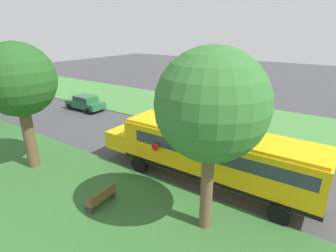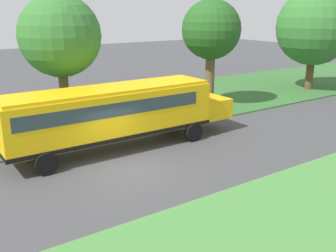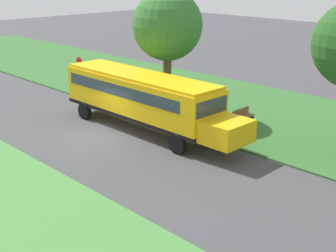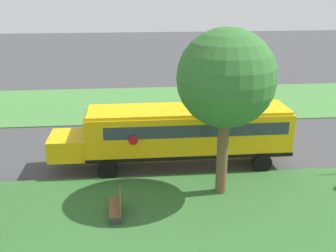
% 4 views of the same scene
% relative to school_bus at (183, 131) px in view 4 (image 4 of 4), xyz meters
% --- Properties ---
extents(ground_plane, '(120.00, 120.00, 0.00)m').
position_rel_school_bus_xyz_m(ground_plane, '(2.71, -0.90, -1.92)').
color(ground_plane, '#424244').
extents(grass_verge, '(12.00, 80.00, 0.08)m').
position_rel_school_bus_xyz_m(grass_verge, '(-7.29, -0.90, -1.88)').
color(grass_verge, '#33662D').
rests_on(grass_verge, ground).
extents(grass_far_side, '(10.00, 80.00, 0.07)m').
position_rel_school_bus_xyz_m(grass_far_side, '(11.71, -0.90, -1.89)').
color(grass_far_side, '#47843D').
rests_on(grass_far_side, ground).
extents(school_bus, '(2.84, 12.42, 3.16)m').
position_rel_school_bus_xyz_m(school_bus, '(0.00, 0.00, 0.00)').
color(school_bus, yellow).
rests_on(school_bus, ground).
extents(oak_tree_beside_bus, '(4.23, 4.23, 7.57)m').
position_rel_school_bus_xyz_m(oak_tree_beside_bus, '(-3.10, -1.41, 3.59)').
color(oak_tree_beside_bus, brown).
rests_on(oak_tree_beside_bus, ground).
extents(park_bench, '(1.62, 0.55, 0.92)m').
position_rel_school_bus_xyz_m(park_bench, '(-4.72, 3.36, -1.45)').
color(park_bench, brown).
rests_on(park_bench, ground).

